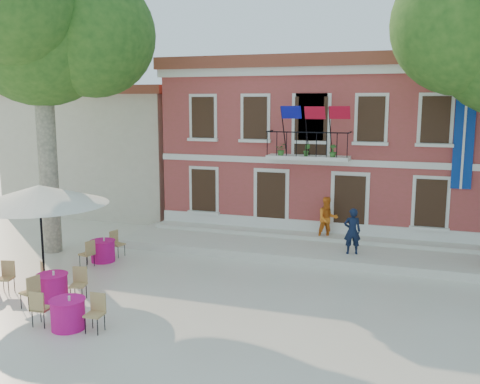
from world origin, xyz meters
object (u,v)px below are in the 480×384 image
Objects in this scene: patio_umbrella at (39,195)px; pedestrian_navy at (352,231)px; pedestrian_orange at (327,219)px; plane_tree_west at (40,29)px; cafe_table_1 at (68,313)px; cafe_table_4 at (53,286)px; cafe_table_3 at (103,250)px.

patio_umbrella is 10.54m from pedestrian_navy.
patio_umbrella reaches higher than pedestrian_orange.
plane_tree_west is 5.74× the size of cafe_table_1.
plane_tree_west is 6.58m from patio_umbrella.
pedestrian_navy reaches higher than cafe_table_4.
pedestrian_orange is 10.86m from cafe_table_1.
plane_tree_west reaches higher than cafe_table_3.
plane_tree_west is 5.67× the size of cafe_table_3.
patio_umbrella is at bearing -55.97° from plane_tree_west.
pedestrian_navy is at bearing 18.53° from cafe_table_3.
pedestrian_orange is at bearing 41.97° from patio_umbrella.
cafe_table_3 is at bearing 79.22° from patio_umbrella.
cafe_table_3 is at bearing 2.33° from pedestrian_navy.
pedestrian_orange is at bearing 63.45° from cafe_table_1.
patio_umbrella is at bearing 136.58° from cafe_table_4.
cafe_table_4 is at bearing -43.42° from patio_umbrella.
cafe_table_1 is at bearing -49.29° from plane_tree_west.
pedestrian_orange is 10.46m from cafe_table_4.
patio_umbrella reaches higher than cafe_table_1.
pedestrian_navy is 8.91m from cafe_table_3.
pedestrian_navy is 0.91× the size of cafe_table_4.
pedestrian_navy is at bearing 11.75° from plane_tree_west.
pedestrian_orange is (9.84, 3.88, -7.07)m from plane_tree_west.
plane_tree_west is at bearing 127.99° from cafe_table_4.
pedestrian_navy is (8.91, 5.37, -1.67)m from patio_umbrella.
patio_umbrella is at bearing -100.78° from cafe_table_3.
pedestrian_navy is 0.84× the size of cafe_table_3.
cafe_table_3 is (0.49, 2.55, -2.38)m from patio_umbrella.
cafe_table_3 and cafe_table_4 have the same top height.
plane_tree_west is 10.94m from cafe_table_1.
cafe_table_3 is (2.57, -0.54, -7.81)m from plane_tree_west.
cafe_table_4 is (3.34, -4.28, -7.80)m from plane_tree_west.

